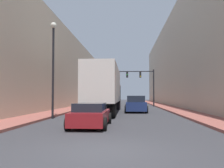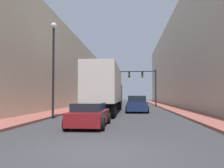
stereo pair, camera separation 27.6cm
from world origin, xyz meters
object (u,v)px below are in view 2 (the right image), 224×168
Objects in this scene: traffic_signal_gantry at (146,81)px; street_lamp at (53,57)px; semi_truck at (106,88)px; suv_car at (137,104)px; sedan_car at (89,115)px.

traffic_signal_gantry is 0.89× the size of street_lamp.
semi_truck is 3.66m from suv_car.
suv_car is at bearing 25.35° from semi_truck.
traffic_signal_gantry is (1.70, 13.61, 3.22)m from suv_car.
street_lamp is at bearing 127.52° from sedan_car.
semi_truck is at bearing 62.42° from street_lamp.
street_lamp is (-7.94, -21.27, 0.50)m from traffic_signal_gantry.
semi_truck is 2.81× the size of suv_car.
semi_truck is 1.99× the size of street_lamp.
sedan_car is 0.88× the size of suv_car.
semi_truck is 15.81m from traffic_signal_gantry.
semi_truck is 3.18× the size of sedan_car.
suv_car is 0.71× the size of street_lamp.
traffic_signal_gantry is at bearing 80.17° from sedan_car.
street_lamp reaches higher than sedan_car.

